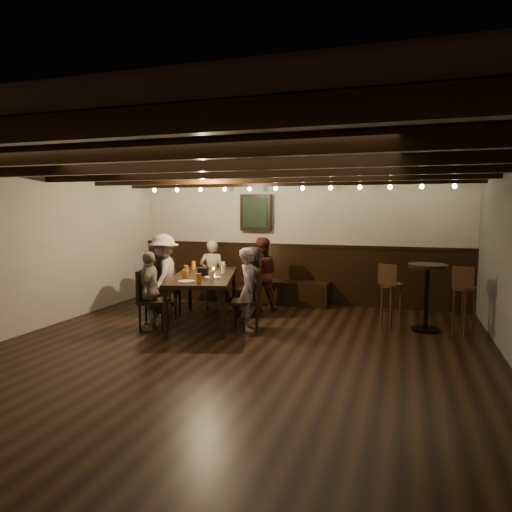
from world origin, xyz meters
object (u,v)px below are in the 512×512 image
(dining_table, at_px, (204,279))
(bar_stool_left, at_px, (391,306))
(person_bench_right, at_px, (261,274))
(person_left_far, at_px, (150,291))
(person_right_far, at_px, (249,289))
(chair_right_near, at_px, (250,299))
(chair_right_far, at_px, (247,312))
(person_bench_left, at_px, (161,276))
(person_bench_centre, at_px, (212,274))
(person_left_near, at_px, (164,275))
(bar_stool_right, at_px, (464,310))
(high_top_table, at_px, (427,287))
(chair_left_far, at_px, (153,311))
(chair_left_near, at_px, (166,298))
(person_right_near, at_px, (252,281))

(dining_table, bearing_deg, bar_stool_left, -9.11)
(person_bench_right, bearing_deg, person_left_far, 39.29)
(person_right_far, bearing_deg, chair_right_near, 1.87)
(chair_right_far, height_order, person_bench_left, person_bench_left)
(person_bench_centre, xyz_separation_m, person_left_near, (-0.55, -0.79, 0.07))
(chair_right_near, relative_size, person_bench_right, 0.74)
(bar_stool_left, bearing_deg, dining_table, -150.60)
(person_bench_right, bearing_deg, person_bench_centre, -9.46)
(person_bench_right, bearing_deg, bar_stool_right, 151.56)
(high_top_table, bearing_deg, chair_right_near, 178.70)
(person_bench_left, relative_size, person_bench_centre, 0.99)
(chair_left_far, distance_m, person_bench_left, 1.41)
(chair_left_near, relative_size, chair_right_far, 1.07)
(bar_stool_left, bearing_deg, person_bench_right, -176.15)
(chair_left_near, relative_size, bar_stool_left, 0.95)
(dining_table, xyz_separation_m, person_bench_right, (0.61, 1.12, -0.05))
(person_bench_centre, height_order, high_top_table, person_bench_centre)
(person_bench_left, bearing_deg, chair_left_near, 111.74)
(dining_table, distance_m, chair_left_far, 0.95)
(person_bench_right, xyz_separation_m, person_right_far, (0.24, -1.34, -0.04))
(person_bench_centre, bearing_deg, person_bench_left, 9.46)
(bar_stool_left, bearing_deg, person_right_near, -164.75)
(person_left_far, bearing_deg, dining_table, 120.96)
(chair_left_far, distance_m, chair_right_far, 1.44)
(person_right_near, bearing_deg, person_bench_centre, 51.34)
(person_bench_left, bearing_deg, chair_right_near, 164.48)
(bar_stool_right, bearing_deg, chair_right_near, -165.67)
(chair_right_near, bearing_deg, person_left_near, 90.00)
(chair_right_far, bearing_deg, person_left_near, 58.51)
(bar_stool_right, bearing_deg, person_bench_right, -174.00)
(person_right_far, relative_size, bar_stool_left, 1.22)
(person_bench_centre, bearing_deg, person_left_far, 63.43)
(dining_table, height_order, high_top_table, high_top_table)
(person_left_near, height_order, high_top_table, person_left_near)
(person_bench_right, relative_size, high_top_table, 1.31)
(high_top_table, bearing_deg, dining_table, -170.42)
(person_right_near, bearing_deg, person_bench_left, 74.74)
(person_left_near, bearing_deg, person_bench_right, 105.26)
(chair_right_near, xyz_separation_m, person_left_near, (-1.41, -0.41, 0.40))
(person_bench_centre, relative_size, person_bench_right, 0.96)
(chair_left_near, distance_m, chair_right_far, 1.70)
(chair_left_near, relative_size, high_top_table, 0.97)
(dining_table, height_order, person_left_near, person_left_near)
(person_left_far, bearing_deg, bar_stool_left, 89.85)
(person_right_near, distance_m, high_top_table, 2.79)
(person_left_far, relative_size, bar_stool_left, 1.16)
(bar_stool_left, bearing_deg, person_left_near, -155.61)
(chair_left_near, xyz_separation_m, person_left_far, (0.22, -0.87, 0.30))
(person_left_near, relative_size, bar_stool_right, 1.37)
(person_bench_centre, bearing_deg, dining_table, 90.00)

